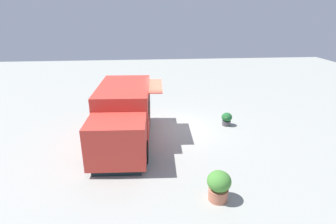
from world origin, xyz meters
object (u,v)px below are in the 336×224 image
Objects in this scene: food_truck at (124,117)px; planter_flowering_near at (227,119)px; planter_flowering_far at (219,185)px; person_customer at (125,95)px.

food_truck is 8.51× the size of planter_flowering_near.
food_truck reaches higher than planter_flowering_near.
food_truck is 5.82× the size of planter_flowering_far.
person_customer is 0.93× the size of planter_flowering_far.
food_truck is 6.29× the size of person_customer.
planter_flowering_far is at bearing -71.38° from person_customer.
planter_flowering_far reaches higher than planter_flowering_near.
planter_flowering_far is at bearing -54.56° from food_truck.
planter_flowering_far is (3.45, -10.25, 0.17)m from person_customer.
food_truck is 5.37m from planter_flowering_far.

